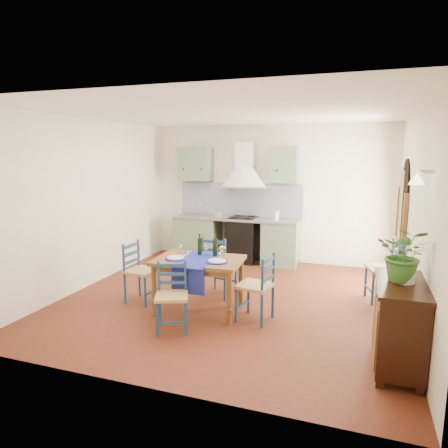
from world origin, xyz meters
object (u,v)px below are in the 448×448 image
(chair_near, at_px, (172,296))
(sideboard, at_px, (399,322))
(potted_plant, at_px, (405,255))
(dining_table, at_px, (199,265))

(chair_near, relative_size, sideboard, 0.82)
(potted_plant, bearing_deg, sideboard, -105.31)
(dining_table, bearing_deg, chair_near, -98.20)
(dining_table, relative_size, chair_near, 1.44)
(dining_table, xyz_separation_m, sideboard, (2.55, -0.74, -0.17))
(dining_table, bearing_deg, sideboard, -16.24)
(dining_table, distance_m, sideboard, 2.66)
(dining_table, height_order, potted_plant, potted_plant)
(sideboard, distance_m, potted_plant, 0.71)
(sideboard, bearing_deg, potted_plant, 74.69)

